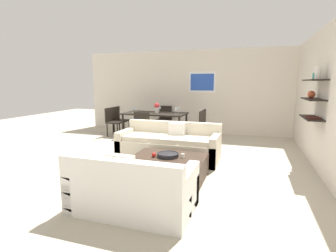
{
  "coord_description": "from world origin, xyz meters",
  "views": [
    {
      "loc": [
        1.8,
        -4.89,
        1.65
      ],
      "look_at": [
        0.12,
        0.2,
        0.75
      ],
      "focal_mm": 27.55,
      "sensor_mm": 36.0,
      "label": 1
    }
  ],
  "objects_px": {
    "wine_glass_left_far": "(136,108)",
    "wine_glass_head": "(160,108)",
    "centerpiece_vase": "(157,107)",
    "dining_chair_left_far": "(119,118)",
    "wine_glass_right_near": "(176,110)",
    "wine_glass_left_near": "(132,109)",
    "dining_chair_foot": "(143,125)",
    "dining_chair_right_far": "(200,122)",
    "sofa_beige": "(169,146)",
    "decorative_bowl": "(168,155)",
    "dining_table": "(155,115)",
    "wine_glass_right_far": "(178,109)",
    "dining_chair_head": "(164,117)",
    "dining_chair_left_near": "(113,120)",
    "dining_chair_right_near": "(197,124)",
    "candle_jar": "(183,156)",
    "coffee_table": "(168,168)",
    "loveseat_white": "(132,189)",
    "apple_on_coffee_table": "(154,155)"
  },
  "relations": [
    {
      "from": "apple_on_coffee_table",
      "to": "wine_glass_head",
      "type": "height_order",
      "value": "wine_glass_head"
    },
    {
      "from": "wine_glass_right_far",
      "to": "wine_glass_left_near",
      "type": "height_order",
      "value": "wine_glass_right_far"
    },
    {
      "from": "apple_on_coffee_table",
      "to": "dining_chair_left_far",
      "type": "bearing_deg",
      "value": 126.72
    },
    {
      "from": "dining_chair_left_far",
      "to": "wine_glass_right_far",
      "type": "height_order",
      "value": "wine_glass_right_far"
    },
    {
      "from": "dining_chair_head",
      "to": "wine_glass_left_near",
      "type": "bearing_deg",
      "value": -124.9
    },
    {
      "from": "dining_chair_right_near",
      "to": "dining_chair_left_near",
      "type": "bearing_deg",
      "value": 180.0
    },
    {
      "from": "sofa_beige",
      "to": "decorative_bowl",
      "type": "height_order",
      "value": "sofa_beige"
    },
    {
      "from": "sofa_beige",
      "to": "wine_glass_right_far",
      "type": "bearing_deg",
      "value": 101.06
    },
    {
      "from": "decorative_bowl",
      "to": "dining_table",
      "type": "bearing_deg",
      "value": 114.78
    },
    {
      "from": "dining_chair_foot",
      "to": "dining_chair_right_far",
      "type": "height_order",
      "value": "same"
    },
    {
      "from": "wine_glass_left_far",
      "to": "wine_glass_head",
      "type": "height_order",
      "value": "wine_glass_head"
    },
    {
      "from": "dining_chair_right_far",
      "to": "wine_glass_right_near",
      "type": "distance_m",
      "value": 0.82
    },
    {
      "from": "sofa_beige",
      "to": "wine_glass_left_near",
      "type": "bearing_deg",
      "value": 133.37
    },
    {
      "from": "sofa_beige",
      "to": "centerpiece_vase",
      "type": "relative_size",
      "value": 7.01
    },
    {
      "from": "dining_table",
      "to": "dining_chair_head",
      "type": "distance_m",
      "value": 0.89
    },
    {
      "from": "dining_chair_foot",
      "to": "dining_chair_left_near",
      "type": "bearing_deg",
      "value": 153.7
    },
    {
      "from": "dining_chair_left_near",
      "to": "wine_glass_right_far",
      "type": "bearing_deg",
      "value": 9.13
    },
    {
      "from": "loveseat_white",
      "to": "dining_chair_right_far",
      "type": "relative_size",
      "value": 1.77
    },
    {
      "from": "dining_chair_left_near",
      "to": "wine_glass_head",
      "type": "distance_m",
      "value": 1.53
    },
    {
      "from": "wine_glass_right_near",
      "to": "wine_glass_left_near",
      "type": "relative_size",
      "value": 1.13
    },
    {
      "from": "decorative_bowl",
      "to": "wine_glass_head",
      "type": "height_order",
      "value": "wine_glass_head"
    },
    {
      "from": "loveseat_white",
      "to": "dining_chair_right_far",
      "type": "xyz_separation_m",
      "value": [
        -0.03,
        4.6,
        0.21
      ]
    },
    {
      "from": "wine_glass_right_near",
      "to": "wine_glass_left_near",
      "type": "xyz_separation_m",
      "value": [
        -1.38,
        -0.0,
        -0.01
      ]
    },
    {
      "from": "candle_jar",
      "to": "wine_glass_head",
      "type": "distance_m",
      "value": 3.95
    },
    {
      "from": "dining_chair_foot",
      "to": "wine_glass_left_near",
      "type": "relative_size",
      "value": 5.43
    },
    {
      "from": "wine_glass_head",
      "to": "dining_chair_right_far",
      "type": "bearing_deg",
      "value": -8.38
    },
    {
      "from": "dining_table",
      "to": "centerpiece_vase",
      "type": "relative_size",
      "value": 6.07
    },
    {
      "from": "wine_glass_head",
      "to": "dining_table",
      "type": "bearing_deg",
      "value": -90.0
    },
    {
      "from": "centerpiece_vase",
      "to": "dining_chair_left_far",
      "type": "bearing_deg",
      "value": 169.98
    },
    {
      "from": "dining_chair_right_near",
      "to": "dining_chair_left_near",
      "type": "relative_size",
      "value": 1.0
    },
    {
      "from": "decorative_bowl",
      "to": "centerpiece_vase",
      "type": "distance_m",
      "value": 3.43
    },
    {
      "from": "decorative_bowl",
      "to": "dining_chair_right_near",
      "type": "xyz_separation_m",
      "value": [
        -0.1,
        2.93,
        0.09
      ]
    },
    {
      "from": "coffee_table",
      "to": "apple_on_coffee_table",
      "type": "bearing_deg",
      "value": -168.1
    },
    {
      "from": "wine_glass_head",
      "to": "centerpiece_vase",
      "type": "height_order",
      "value": "centerpiece_vase"
    },
    {
      "from": "candle_jar",
      "to": "wine_glass_left_far",
      "type": "height_order",
      "value": "wine_glass_left_far"
    },
    {
      "from": "candle_jar",
      "to": "dining_chair_left_near",
      "type": "height_order",
      "value": "dining_chair_left_near"
    },
    {
      "from": "dining_chair_right_near",
      "to": "wine_glass_left_near",
      "type": "bearing_deg",
      "value": 177.33
    },
    {
      "from": "sofa_beige",
      "to": "wine_glass_head",
      "type": "relative_size",
      "value": 12.64
    },
    {
      "from": "dining_chair_head",
      "to": "wine_glass_right_far",
      "type": "height_order",
      "value": "wine_glass_right_far"
    },
    {
      "from": "dining_chair_right_near",
      "to": "wine_glass_left_far",
      "type": "height_order",
      "value": "wine_glass_left_far"
    },
    {
      "from": "decorative_bowl",
      "to": "dining_chair_right_far",
      "type": "xyz_separation_m",
      "value": [
        -0.1,
        3.35,
        0.09
      ]
    },
    {
      "from": "dining_chair_left_far",
      "to": "wine_glass_head",
      "type": "height_order",
      "value": "wine_glass_head"
    },
    {
      "from": "candle_jar",
      "to": "dining_chair_foot",
      "type": "bearing_deg",
      "value": 127.3
    },
    {
      "from": "coffee_table",
      "to": "dining_table",
      "type": "height_order",
      "value": "dining_table"
    },
    {
      "from": "decorative_bowl",
      "to": "dining_table",
      "type": "height_order",
      "value": "dining_table"
    },
    {
      "from": "wine_glass_head",
      "to": "wine_glass_left_near",
      "type": "bearing_deg",
      "value": -142.8
    },
    {
      "from": "dining_chair_left_far",
      "to": "wine_glass_left_near",
      "type": "xyz_separation_m",
      "value": [
        0.65,
        -0.33,
        0.36
      ]
    },
    {
      "from": "wine_glass_left_near",
      "to": "wine_glass_head",
      "type": "height_order",
      "value": "wine_glass_head"
    },
    {
      "from": "dining_chair_foot",
      "to": "apple_on_coffee_table",
      "type": "bearing_deg",
      "value": -62.59
    },
    {
      "from": "dining_chair_right_far",
      "to": "dining_table",
      "type": "bearing_deg",
      "value": -171.08
    }
  ]
}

